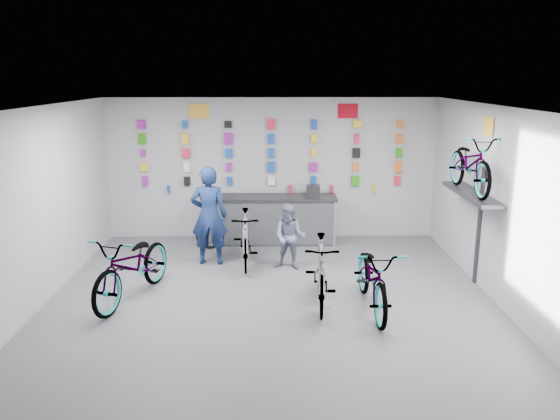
{
  "coord_description": "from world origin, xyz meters",
  "views": [
    {
      "loc": [
        0.05,
        -7.52,
        3.45
      ],
      "look_at": [
        0.15,
        1.4,
        1.24
      ],
      "focal_mm": 35.0,
      "sensor_mm": 36.0,
      "label": 1
    }
  ],
  "objects_px": {
    "clerk": "(209,216)",
    "customer": "(290,237)",
    "bike_left": "(133,266)",
    "bike_right": "(373,277)",
    "counter": "(271,220)",
    "bike_center": "(321,272)",
    "bike_service": "(246,238)"
  },
  "relations": [
    {
      "from": "counter",
      "to": "bike_left",
      "type": "bearing_deg",
      "value": -125.81
    },
    {
      "from": "counter",
      "to": "bike_service",
      "type": "distance_m",
      "value": 1.44
    },
    {
      "from": "counter",
      "to": "bike_center",
      "type": "relative_size",
      "value": 1.54
    },
    {
      "from": "counter",
      "to": "customer",
      "type": "distance_m",
      "value": 1.65
    },
    {
      "from": "bike_left",
      "to": "bike_right",
      "type": "height_order",
      "value": "bike_left"
    },
    {
      "from": "bike_right",
      "to": "bike_service",
      "type": "relative_size",
      "value": 1.18
    },
    {
      "from": "counter",
      "to": "bike_center",
      "type": "xyz_separation_m",
      "value": [
        0.77,
        -3.22,
        0.04
      ]
    },
    {
      "from": "clerk",
      "to": "customer",
      "type": "distance_m",
      "value": 1.55
    },
    {
      "from": "bike_left",
      "to": "customer",
      "type": "xyz_separation_m",
      "value": [
        2.49,
        1.38,
        0.05
      ]
    },
    {
      "from": "bike_left",
      "to": "bike_center",
      "type": "distance_m",
      "value": 2.93
    },
    {
      "from": "bike_left",
      "to": "bike_right",
      "type": "bearing_deg",
      "value": 10.55
    },
    {
      "from": "counter",
      "to": "customer",
      "type": "height_order",
      "value": "customer"
    },
    {
      "from": "bike_center",
      "to": "customer",
      "type": "height_order",
      "value": "customer"
    },
    {
      "from": "bike_right",
      "to": "customer",
      "type": "bearing_deg",
      "value": 121.98
    },
    {
      "from": "bike_left",
      "to": "customer",
      "type": "bearing_deg",
      "value": 46.18
    },
    {
      "from": "bike_left",
      "to": "bike_center",
      "type": "xyz_separation_m",
      "value": [
        2.92,
        -0.23,
        -0.03
      ]
    },
    {
      "from": "clerk",
      "to": "bike_service",
      "type": "bearing_deg",
      "value": 176.06
    },
    {
      "from": "bike_service",
      "to": "clerk",
      "type": "height_order",
      "value": "clerk"
    },
    {
      "from": "bike_center",
      "to": "bike_right",
      "type": "bearing_deg",
      "value": -11.0
    },
    {
      "from": "counter",
      "to": "bike_right",
      "type": "relative_size",
      "value": 1.37
    },
    {
      "from": "bike_left",
      "to": "customer",
      "type": "distance_m",
      "value": 2.85
    },
    {
      "from": "counter",
      "to": "clerk",
      "type": "distance_m",
      "value": 1.79
    },
    {
      "from": "bike_center",
      "to": "bike_right",
      "type": "xyz_separation_m",
      "value": [
        0.76,
        -0.2,
        -0.01
      ]
    },
    {
      "from": "counter",
      "to": "bike_service",
      "type": "xyz_separation_m",
      "value": [
        -0.48,
        -1.35,
        0.02
      ]
    },
    {
      "from": "bike_left",
      "to": "bike_center",
      "type": "height_order",
      "value": "bike_left"
    },
    {
      "from": "counter",
      "to": "clerk",
      "type": "xyz_separation_m",
      "value": [
        -1.15,
        -1.3,
        0.44
      ]
    },
    {
      "from": "counter",
      "to": "bike_right",
      "type": "xyz_separation_m",
      "value": [
        1.53,
        -3.42,
        0.03
      ]
    },
    {
      "from": "clerk",
      "to": "customer",
      "type": "height_order",
      "value": "clerk"
    },
    {
      "from": "bike_center",
      "to": "bike_service",
      "type": "xyz_separation_m",
      "value": [
        -1.25,
        1.87,
        -0.02
      ]
    },
    {
      "from": "bike_center",
      "to": "clerk",
      "type": "height_order",
      "value": "clerk"
    },
    {
      "from": "bike_right",
      "to": "customer",
      "type": "relative_size",
      "value": 1.64
    },
    {
      "from": "bike_service",
      "to": "clerk",
      "type": "distance_m",
      "value": 0.79
    }
  ]
}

